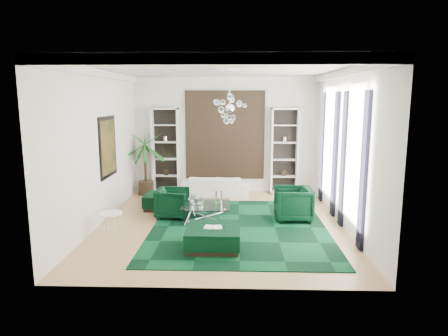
{
  "coord_description": "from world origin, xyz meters",
  "views": [
    {
      "loc": [
        0.39,
        -9.66,
        3.12
      ],
      "look_at": [
        0.06,
        0.5,
        1.32
      ],
      "focal_mm": 32.0,
      "sensor_mm": 36.0,
      "label": 1
    }
  ],
  "objects_px": {
    "sofa": "(215,186)",
    "coffee_table": "(206,212)",
    "ottoman_side": "(162,201)",
    "side_table": "(111,224)",
    "armchair_right": "(293,204)",
    "ottoman_front": "(213,238)",
    "armchair_left": "(173,203)",
    "palm": "(145,154)"
  },
  "relations": [
    {
      "from": "armchair_left",
      "to": "palm",
      "type": "relative_size",
      "value": 0.32
    },
    {
      "from": "armchair_left",
      "to": "ottoman_front",
      "type": "relative_size",
      "value": 0.76
    },
    {
      "from": "armchair_right",
      "to": "coffee_table",
      "type": "height_order",
      "value": "armchair_right"
    },
    {
      "from": "sofa",
      "to": "armchair_right",
      "type": "xyz_separation_m",
      "value": [
        2.14,
        -2.56,
        0.11
      ]
    },
    {
      "from": "armchair_right",
      "to": "ottoman_front",
      "type": "bearing_deg",
      "value": -43.95
    },
    {
      "from": "ottoman_front",
      "to": "ottoman_side",
      "type": "bearing_deg",
      "value": 118.84
    },
    {
      "from": "armchair_left",
      "to": "side_table",
      "type": "xyz_separation_m",
      "value": [
        -1.2,
        -1.39,
        -0.13
      ]
    },
    {
      "from": "coffee_table",
      "to": "side_table",
      "type": "height_order",
      "value": "side_table"
    },
    {
      "from": "side_table",
      "to": "sofa",
      "type": "bearing_deg",
      "value": 59.97
    },
    {
      "from": "sofa",
      "to": "palm",
      "type": "xyz_separation_m",
      "value": [
        -2.27,
        0.07,
        1.02
      ]
    },
    {
      "from": "armchair_left",
      "to": "ottoman_side",
      "type": "relative_size",
      "value": 0.9
    },
    {
      "from": "sofa",
      "to": "ottoman_side",
      "type": "xyz_separation_m",
      "value": [
        -1.44,
        -1.58,
        -0.11
      ]
    },
    {
      "from": "ottoman_front",
      "to": "palm",
      "type": "distance_m",
      "value": 5.37
    },
    {
      "from": "armchair_left",
      "to": "side_table",
      "type": "height_order",
      "value": "armchair_left"
    },
    {
      "from": "armchair_left",
      "to": "ottoman_side",
      "type": "bearing_deg",
      "value": 28.36
    },
    {
      "from": "side_table",
      "to": "armchair_right",
      "type": "bearing_deg",
      "value": 16.01
    },
    {
      "from": "armchair_right",
      "to": "side_table",
      "type": "relative_size",
      "value": 1.81
    },
    {
      "from": "ottoman_side",
      "to": "side_table",
      "type": "height_order",
      "value": "side_table"
    },
    {
      "from": "sofa",
      "to": "side_table",
      "type": "height_order",
      "value": "sofa"
    },
    {
      "from": "coffee_table",
      "to": "palm",
      "type": "relative_size",
      "value": 0.46
    },
    {
      "from": "sofa",
      "to": "coffee_table",
      "type": "distance_m",
      "value": 2.63
    },
    {
      "from": "sofa",
      "to": "armchair_right",
      "type": "height_order",
      "value": "armchair_right"
    },
    {
      "from": "coffee_table",
      "to": "side_table",
      "type": "distance_m",
      "value": 2.41
    },
    {
      "from": "armchair_left",
      "to": "side_table",
      "type": "relative_size",
      "value": 1.61
    },
    {
      "from": "ottoman_side",
      "to": "ottoman_front",
      "type": "bearing_deg",
      "value": -61.16
    },
    {
      "from": "sofa",
      "to": "ottoman_side",
      "type": "height_order",
      "value": "sofa"
    },
    {
      "from": "armchair_right",
      "to": "ottoman_side",
      "type": "height_order",
      "value": "armchair_right"
    },
    {
      "from": "ottoman_front",
      "to": "coffee_table",
      "type": "bearing_deg",
      "value": 98.81
    },
    {
      "from": "ottoman_side",
      "to": "side_table",
      "type": "xyz_separation_m",
      "value": [
        -0.76,
        -2.23,
        0.04
      ]
    },
    {
      "from": "palm",
      "to": "sofa",
      "type": "bearing_deg",
      "value": -1.66
    },
    {
      "from": "armchair_left",
      "to": "ottoman_side",
      "type": "distance_m",
      "value": 0.96
    },
    {
      "from": "armchair_right",
      "to": "ottoman_side",
      "type": "relative_size",
      "value": 1.01
    },
    {
      "from": "armchair_right",
      "to": "coffee_table",
      "type": "xyz_separation_m",
      "value": [
        -2.24,
        -0.07,
        -0.22
      ]
    },
    {
      "from": "side_table",
      "to": "palm",
      "type": "bearing_deg",
      "value": 91.04
    },
    {
      "from": "armchair_right",
      "to": "ottoman_front",
      "type": "relative_size",
      "value": 0.85
    },
    {
      "from": "armchair_left",
      "to": "palm",
      "type": "distance_m",
      "value": 2.94
    },
    {
      "from": "armchair_right",
      "to": "ottoman_front",
      "type": "xyz_separation_m",
      "value": [
        -1.94,
        -2.01,
        -0.21
      ]
    },
    {
      "from": "sofa",
      "to": "ottoman_side",
      "type": "bearing_deg",
      "value": 47.56
    },
    {
      "from": "ottoman_side",
      "to": "palm",
      "type": "distance_m",
      "value": 2.16
    },
    {
      "from": "armchair_right",
      "to": "coffee_table",
      "type": "relative_size",
      "value": 0.77
    },
    {
      "from": "sofa",
      "to": "palm",
      "type": "bearing_deg",
      "value": -1.66
    },
    {
      "from": "ottoman_side",
      "to": "sofa",
      "type": "bearing_deg",
      "value": 47.56
    }
  ]
}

